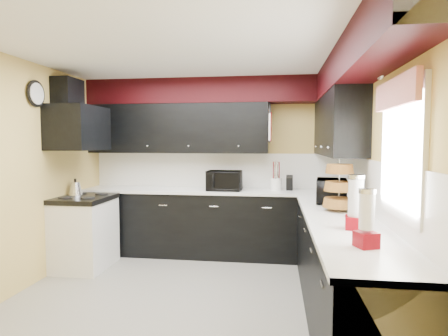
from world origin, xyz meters
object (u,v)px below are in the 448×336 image
object	(u,v)px
toaster_oven	(224,181)
knife_block	(289,183)
microwave	(332,191)
utensil_crock	(276,184)
kettle	(75,188)

from	to	relation	value
toaster_oven	knife_block	distance (m)	0.90
microwave	utensil_crock	size ratio (longest dim) A/B	2.81
microwave	toaster_oven	bearing A→B (deg)	63.79
toaster_oven	knife_block	size ratio (longest dim) A/B	2.34
utensil_crock	knife_block	world-z (taller)	knife_block
utensil_crock	toaster_oven	bearing A→B (deg)	-172.14
toaster_oven	utensil_crock	distance (m)	0.72
utensil_crock	knife_block	distance (m)	0.19
knife_block	kettle	size ratio (longest dim) A/B	1.08
utensil_crock	knife_block	bearing A→B (deg)	11.73
microwave	knife_block	bearing A→B (deg)	30.09
microwave	utensil_crock	distance (m)	1.15
microwave	utensil_crock	world-z (taller)	microwave
knife_block	kettle	world-z (taller)	knife_block
microwave	knife_block	xyz separation A→B (m)	(-0.42, 1.01, -0.03)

